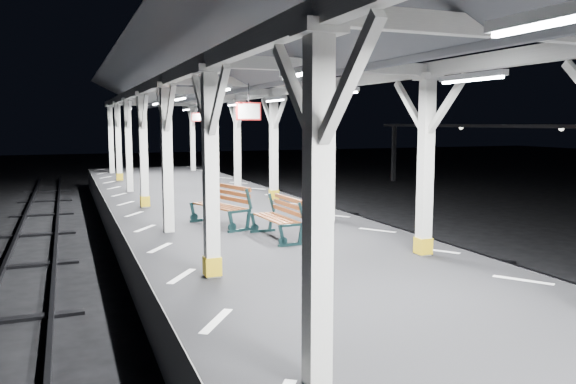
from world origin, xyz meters
TOP-DOWN VIEW (x-y plane):
  - ground at (0.00, 0.00)m, footprint 120.00×120.00m
  - platform at (0.00, 0.00)m, footprint 6.00×50.00m
  - hazard_stripes_left at (-2.45, 0.00)m, footprint 1.00×48.00m
  - hazard_stripes_right at (2.45, 0.00)m, footprint 1.00×48.00m
  - canopy at (0.00, -0.01)m, footprint 5.40×49.00m
  - bench_mid at (0.09, 4.40)m, footprint 0.68×1.65m
  - bench_far at (-0.65, 6.28)m, footprint 1.15×1.91m

SIDE VIEW (x-z plane):
  - ground at x=0.00m, z-range 0.00..0.00m
  - platform at x=0.00m, z-range 0.00..1.00m
  - hazard_stripes_left at x=-2.45m, z-range 1.00..1.01m
  - hazard_stripes_right at x=2.45m, z-range 1.00..1.01m
  - bench_mid at x=0.09m, z-range 1.03..1.91m
  - bench_far at x=-0.65m, z-range 1.03..2.00m
  - canopy at x=0.00m, z-range 2.23..6.88m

